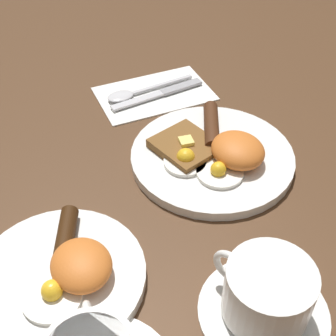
% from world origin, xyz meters
% --- Properties ---
extents(ground_plane, '(3.00, 3.00, 0.00)m').
position_xyz_m(ground_plane, '(0.00, 0.00, 0.00)').
color(ground_plane, '#4C301C').
extents(breakfast_plate_near, '(0.24, 0.24, 0.05)m').
position_xyz_m(breakfast_plate_near, '(-0.00, -0.00, 0.01)').
color(breakfast_plate_near, white).
rests_on(breakfast_plate_near, ground_plane).
extents(breakfast_plate_far, '(0.20, 0.20, 0.05)m').
position_xyz_m(breakfast_plate_far, '(-0.09, 0.27, 0.01)').
color(breakfast_plate_far, white).
rests_on(breakfast_plate_far, ground_plane).
extents(teacup_near, '(0.15, 0.15, 0.07)m').
position_xyz_m(teacup_near, '(-0.24, 0.09, 0.03)').
color(teacup_near, white).
rests_on(teacup_near, ground_plane).
extents(napkin, '(0.15, 0.21, 0.01)m').
position_xyz_m(napkin, '(0.20, -0.01, 0.00)').
color(napkin, white).
rests_on(napkin, ground_plane).
extents(knife, '(0.02, 0.18, 0.01)m').
position_xyz_m(knife, '(0.19, -0.02, 0.01)').
color(knife, silver).
rests_on(knife, napkin).
extents(spoon, '(0.03, 0.17, 0.01)m').
position_xyz_m(spoon, '(0.21, 0.03, 0.01)').
color(spoon, silver).
rests_on(spoon, napkin).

